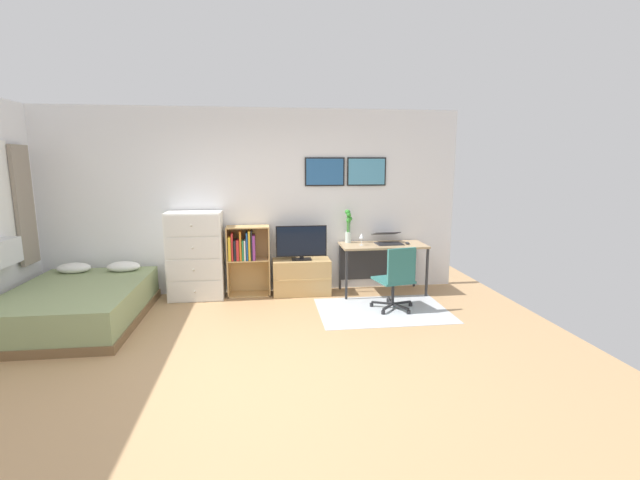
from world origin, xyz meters
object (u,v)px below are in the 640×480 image
object	(u,v)px
laptop	(388,239)
wine_glass	(362,236)
bed	(78,304)
tv_stand	(302,277)
television	(301,243)
computer_mouse	(407,243)
dresser	(196,256)
office_chair	(397,277)
desk	(381,252)
bookshelf	(246,254)
bamboo_vase	(348,225)

from	to	relation	value
laptop	wine_glass	distance (m)	0.44
bed	tv_stand	bearing A→B (deg)	16.40
television	wine_glass	world-z (taller)	television
computer_mouse	dresser	bearing A→B (deg)	177.73
bed	dresser	distance (m)	1.57
bed	computer_mouse	bearing A→B (deg)	8.95
bed	computer_mouse	distance (m)	4.44
tv_stand	television	world-z (taller)	television
tv_stand	office_chair	distance (m)	1.49
desk	dresser	bearing A→B (deg)	-179.96
bookshelf	television	bearing A→B (deg)	-5.00
bed	office_chair	xyz separation A→B (m)	(3.96, -0.08, 0.23)
desk	bed	bearing A→B (deg)	-168.52
dresser	bamboo_vase	distance (m)	2.26
desk	bamboo_vase	bearing A→B (deg)	167.05
dresser	television	xyz separation A→B (m)	(1.51, -0.01, 0.15)
dresser	desk	world-z (taller)	dresser
bookshelf	office_chair	xyz separation A→B (m)	(1.97, -0.96, -0.15)
office_chair	computer_mouse	size ratio (longest dim) A/B	8.27
bed	television	world-z (taller)	television
television	computer_mouse	xyz separation A→B (m)	(1.56, -0.11, -0.01)
desk	laptop	xyz separation A→B (m)	(0.09, -0.01, 0.20)
television	wine_glass	size ratio (longest dim) A/B	4.10
wine_glass	bamboo_vase	bearing A→B (deg)	123.61
laptop	bamboo_vase	bearing A→B (deg)	165.07
office_chair	wine_glass	world-z (taller)	wine_glass
office_chair	wine_glass	bearing A→B (deg)	98.14
bookshelf	wine_glass	size ratio (longest dim) A/B	5.68
bed	wine_glass	xyz separation A→B (m)	(3.67, 0.69, 0.64)
television	bamboo_vase	world-z (taller)	bamboo_vase
computer_mouse	laptop	bearing A→B (deg)	157.81
bamboo_vase	dresser	bearing A→B (deg)	-177.08
laptop	bookshelf	bearing A→B (deg)	175.29
office_chair	wine_glass	size ratio (longest dim) A/B	4.78
dresser	tv_stand	xyz separation A→B (m)	(1.51, 0.02, -0.36)
bed	computer_mouse	xyz separation A→B (m)	(4.36, 0.69, 0.53)
desk	computer_mouse	world-z (taller)	computer_mouse
desk	laptop	world-z (taller)	laptop
bookshelf	tv_stand	bearing A→B (deg)	-3.42
dresser	bookshelf	size ratio (longest dim) A/B	1.22
desk	laptop	size ratio (longest dim) A/B	2.85
dresser	tv_stand	world-z (taller)	dresser
bed	television	xyz separation A→B (m)	(2.80, 0.80, 0.54)
tv_stand	bamboo_vase	xyz separation A→B (m)	(0.72, 0.10, 0.74)
computer_mouse	wine_glass	distance (m)	0.70
office_chair	laptop	bearing A→B (deg)	69.28
bed	office_chair	size ratio (longest dim) A/B	2.38
office_chair	bamboo_vase	size ratio (longest dim) A/B	1.72
dresser	desk	bearing A→B (deg)	0.04
wine_glass	desk	bearing A→B (deg)	19.65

